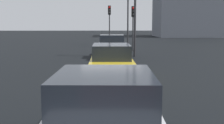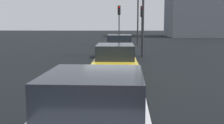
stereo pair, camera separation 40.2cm
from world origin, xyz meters
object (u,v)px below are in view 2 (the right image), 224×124
traffic_light_near_left (119,17)px  traffic_light_near_right (142,19)px  car_white_third (95,116)px  street_lamp_far (138,3)px  car_yellow_second (115,62)px  car_grey_lead (119,46)px

traffic_light_near_left → traffic_light_near_right: (-4.56, -1.98, -0.22)m
car_white_third → street_lamp_far: (26.59, -2.32, 3.78)m
car_white_third → street_lamp_far: bearing=-3.3°
car_yellow_second → traffic_light_near_left: size_ratio=1.17×
car_grey_lead → traffic_light_near_left: (9.16, 0.08, 2.21)m
traffic_light_near_left → car_grey_lead: bearing=4.9°
car_white_third → traffic_light_near_left: 24.51m
car_grey_lead → traffic_light_near_right: traffic_light_near_right is taller
traffic_light_near_right → car_yellow_second: bearing=-9.7°
car_grey_lead → street_lamp_far: bearing=-9.3°
street_lamp_far → car_yellow_second: bearing=173.8°
traffic_light_near_left → traffic_light_near_right: bearing=27.9°
car_yellow_second → car_white_third: 7.34m
car_yellow_second → car_white_third: (-7.34, 0.23, 0.02)m
car_grey_lead → car_white_third: (-15.25, 0.37, -0.01)m
car_grey_lead → street_lamp_far: (11.33, -1.94, 3.78)m
car_grey_lead → traffic_light_near_left: 9.42m
car_yellow_second → car_white_third: car_white_third is taller
car_yellow_second → traffic_light_near_left: bearing=-0.5°
car_yellow_second → car_white_third: bearing=177.9°
car_white_third → traffic_light_near_right: (19.85, -2.27, 2.00)m
traffic_light_near_left → car_white_third: bearing=3.7°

